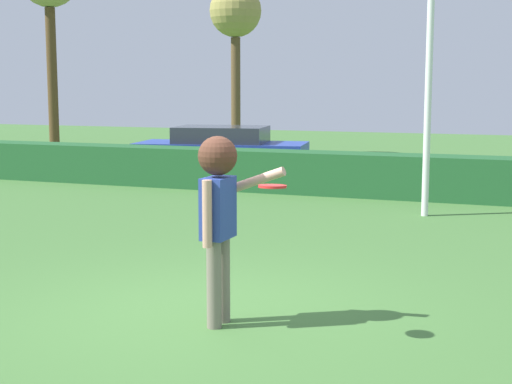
{
  "coord_description": "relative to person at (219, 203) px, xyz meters",
  "views": [
    {
      "loc": [
        3.12,
        -6.76,
        2.27
      ],
      "look_at": [
        0.26,
        0.74,
        1.15
      ],
      "focal_mm": 53.85,
      "sensor_mm": 36.0,
      "label": 1
    }
  ],
  "objects": [
    {
      "name": "person",
      "position": [
        0.0,
        0.0,
        0.0
      ],
      "size": [
        0.77,
        0.56,
        1.8
      ],
      "color": "slate",
      "rests_on": "ground"
    },
    {
      "name": "frisbee",
      "position": [
        0.65,
        -0.33,
        0.23
      ],
      "size": [
        0.25,
        0.25,
        0.03
      ],
      "color": "red"
    },
    {
      "name": "parked_car_blue",
      "position": [
        -4.76,
        11.03,
        -0.49
      ],
      "size": [
        4.43,
        2.4,
        1.25
      ],
      "color": "#263FA5",
      "rests_on": "ground"
    },
    {
      "name": "oak_tree",
      "position": [
        -6.56,
        16.37,
        3.22
      ],
      "size": [
        1.64,
        1.64,
        5.41
      ],
      "color": "brown",
      "rests_on": "ground"
    },
    {
      "name": "hedge_row",
      "position": [
        -0.27,
        8.96,
        -0.74
      ],
      "size": [
        25.2,
        0.9,
        0.88
      ],
      "primitive_type": "cube",
      "color": "#20562A",
      "rests_on": "ground"
    },
    {
      "name": "ground_plane",
      "position": [
        -0.27,
        0.26,
        -1.18
      ],
      "size": [
        60.0,
        60.0,
        0.0
      ],
      "primitive_type": "plane",
      "color": "#417034"
    },
    {
      "name": "lamppost",
      "position": [
        0.89,
        6.93,
        2.19
      ],
      "size": [
        0.24,
        0.24,
        6.09
      ],
      "color": "silver",
      "rests_on": "ground"
    }
  ]
}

